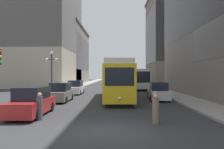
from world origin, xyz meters
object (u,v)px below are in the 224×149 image
parked_car_left_near (60,93)px  parked_car_left_far (32,102)px  lamp_post_left_near (52,67)px  transit_bus (137,78)px  streetcar (117,79)px  parked_car_left_mid (76,88)px  pedestrian_crossing_near (156,110)px  pedestrian_crossing_far (40,107)px  parked_car_right_far (158,92)px  pedestrian_on_sidewalk (155,105)px

parked_car_left_near → parked_car_left_far: (-0.00, -6.85, 0.00)m
parked_car_left_near → lamp_post_left_near: (-1.90, 3.41, 2.66)m
transit_bus → streetcar: bearing=-105.3°
parked_car_left_mid → pedestrian_crossing_near: bearing=-66.3°
lamp_post_left_near → pedestrian_crossing_near: bearing=-53.1°
pedestrian_crossing_near → pedestrian_crossing_far: 6.54m
streetcar → parked_car_right_far: 4.54m
pedestrian_crossing_near → lamp_post_left_near: size_ratio=0.32×
pedestrian_crossing_far → lamp_post_left_near: 12.32m
transit_bus → pedestrian_crossing_near: (-1.75, -26.93, -1.20)m
transit_bus → parked_car_left_far: 26.38m
streetcar → parked_car_right_far: streetcar is taller
pedestrian_crossing_far → transit_bus: bearing=100.5°
streetcar → pedestrian_crossing_near: streetcar is taller
pedestrian_crossing_far → streetcar: bearing=95.0°
lamp_post_left_near → pedestrian_on_sidewalk: bearing=-48.1°
parked_car_right_far → lamp_post_left_near: (-11.59, 2.14, 2.66)m
streetcar → lamp_post_left_near: size_ratio=2.66×
pedestrian_crossing_near → transit_bus: bearing=-84.6°
streetcar → transit_bus: bearing=74.6°
parked_car_right_far → pedestrian_crossing_near: parked_car_right_far is taller
transit_bus → parked_car_left_far: size_ratio=2.54×
parked_car_left_mid → parked_car_left_far: 14.48m
transit_bus → parked_car_right_far: size_ratio=2.79×
streetcar → transit_bus: size_ratio=1.09×
lamp_post_left_near → parked_car_left_mid: bearing=65.8°
parked_car_left_far → pedestrian_crossing_near: parked_car_left_far is taller
parked_car_left_mid → pedestrian_crossing_near: parked_car_left_mid is taller
lamp_post_left_near → parked_car_left_near: bearing=-60.9°
pedestrian_crossing_far → lamp_post_left_near: size_ratio=0.31×
parked_car_left_near → parked_car_right_far: bearing=7.3°
pedestrian_crossing_far → parked_car_left_mid: bearing=121.6°
transit_bus → parked_car_right_far: 16.61m
streetcar → parked_car_left_far: 10.68m
parked_car_left_mid → pedestrian_on_sidewalk: bearing=-63.0°
pedestrian_crossing_far → pedestrian_on_sidewalk: size_ratio=0.99×
streetcar → parked_car_right_far: (4.25, -0.98, -1.26)m
parked_car_right_far → pedestrian_crossing_near: size_ratio=2.78×
parked_car_left_near → pedestrian_crossing_far: size_ratio=2.71×
pedestrian_crossing_near → lamp_post_left_near: 15.87m
parked_car_left_far → pedestrian_crossing_near: bearing=-18.3°
pedestrian_crossing_near → parked_car_right_far: bearing=-92.9°
parked_car_left_near → pedestrian_crossing_near: 11.77m
parked_car_right_far → parked_car_left_mid: bearing=-30.1°
pedestrian_crossing_near → pedestrian_crossing_far: (-6.49, 0.85, -0.01)m
transit_bus → parked_car_right_far: (0.46, -16.57, -1.10)m
transit_bus → parked_car_left_near: 20.12m
transit_bus → parked_car_left_mid: (-9.23, -10.21, -1.10)m
parked_car_left_mid → parked_car_left_far: bearing=-90.4°
transit_bus → pedestrian_crossing_far: 27.38m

